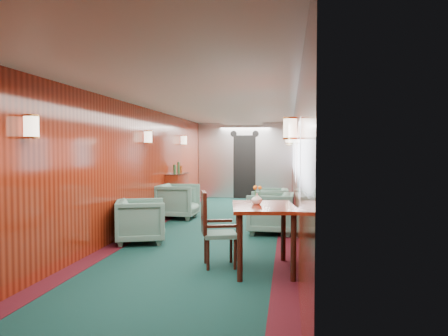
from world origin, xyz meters
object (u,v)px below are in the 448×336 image
at_px(side_chair, 213,226).
at_px(armchair_right_near, 270,213).
at_px(dining_table, 264,216).
at_px(credenza, 177,192).
at_px(armchair_left_near, 141,221).
at_px(armchair_left_far, 178,201).
at_px(armchair_right_far, 274,201).

relative_size(side_chair, armchair_right_near, 1.19).
bearing_deg(dining_table, credenza, 108.60).
bearing_deg(armchair_right_near, side_chair, -13.28).
height_order(side_chair, armchair_left_near, side_chair).
bearing_deg(credenza, armchair_left_near, -85.18).
height_order(side_chair, armchair_left_far, side_chair).
bearing_deg(armchair_left_near, armchair_left_far, -18.27).
bearing_deg(armchair_left_far, dining_table, -149.54).
bearing_deg(armchair_left_near, armchair_right_far, -49.50).
xyz_separation_m(side_chair, credenza, (-1.74, 4.79, -0.05)).
distance_m(credenza, armchair_right_far, 2.38).
height_order(armchair_right_near, armchair_right_far, armchair_right_near).
distance_m(armchair_left_far, armchair_right_far, 2.30).
xyz_separation_m(armchair_left_near, armchair_right_far, (2.08, 3.51, -0.05)).
bearing_deg(armchair_right_near, armchair_right_far, -177.48).
distance_m(dining_table, armchair_right_near, 2.52).
height_order(dining_table, armchair_right_far, dining_table).
bearing_deg(armchair_right_far, side_chair, -10.26).
bearing_deg(side_chair, armchair_left_near, 122.17).
bearing_deg(armchair_right_near, armchair_left_near, -59.87).
height_order(dining_table, armchair_left_near, dining_table).
relative_size(side_chair, armchair_left_near, 1.25).
distance_m(armchair_left_near, armchair_right_far, 4.08).
bearing_deg(side_chair, dining_table, -23.23).
xyz_separation_m(armchair_left_far, armchair_right_near, (2.13, -1.46, -0.01)).
distance_m(side_chair, armchair_left_far, 4.15).
bearing_deg(armchair_left_near, armchair_right_near, -80.72).
height_order(side_chair, credenza, credenza).
xyz_separation_m(dining_table, side_chair, (-0.67, 0.09, -0.16)).
distance_m(side_chair, credenza, 5.10).
bearing_deg(armchair_right_far, dining_table, -2.27).
bearing_deg(armchair_left_far, side_chair, -157.20).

